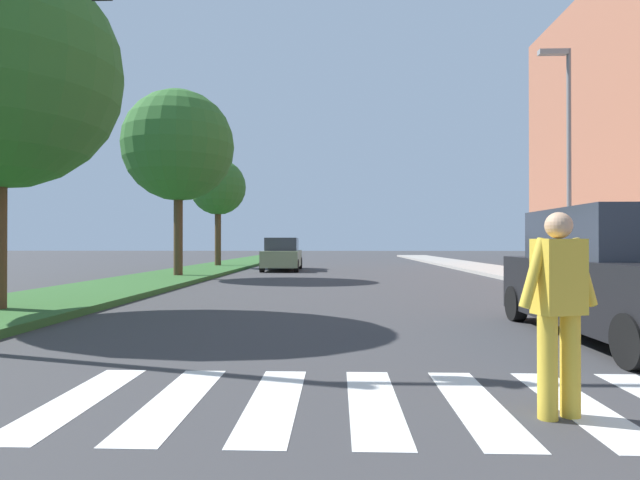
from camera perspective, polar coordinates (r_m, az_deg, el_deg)
ground_plane at (r=25.95m, az=2.66°, el=-3.51°), size 140.00×140.00×0.00m
crosswalk at (r=4.88m, az=5.93°, el=-17.37°), size 5.85×2.20×0.01m
median_strip at (r=24.88m, az=-13.85°, el=-3.47°), size 3.49×64.00×0.15m
tree_far at (r=21.99m, az=-15.32°, el=9.95°), size 4.46×4.46×7.46m
tree_distant at (r=30.78m, az=-11.16°, el=5.68°), size 3.23×3.23×6.16m
sidewalk_right at (r=25.22m, az=20.22°, el=-3.41°), size 3.00×64.00×0.15m
traffic_light_gantry at (r=8.03m, az=-23.91°, el=20.54°), size 7.24×0.30×6.00m
street_lamp_right at (r=18.57m, az=25.43°, el=9.49°), size 1.02×0.24×7.50m
pedestrian_performer at (r=4.71m, az=24.79°, el=-6.42°), size 0.74×0.34×1.69m
suv_crossing at (r=8.96m, az=29.89°, el=-3.52°), size 2.02×4.62×1.97m
sedan_midblock at (r=27.25m, az=-4.17°, el=-1.69°), size 2.00×4.63×1.71m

